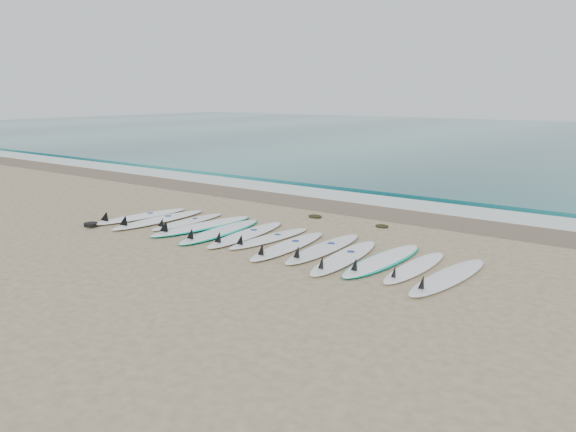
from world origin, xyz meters
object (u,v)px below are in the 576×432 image
Objects in this scene: surfboard_0 at (139,216)px; surfboard_6 at (268,238)px; leash_coil at (91,225)px; surfboard_12 at (447,277)px.

surfboard_6 is (3.99, 0.25, -0.01)m from surfboard_0.
surfboard_0 reaches higher than surfboard_6.
leash_coil is (-0.22, -1.24, -0.01)m from surfboard_0.
surfboard_12 is 5.81× the size of leash_coil.
surfboard_6 is at bearing -178.68° from surfboard_12.
surfboard_6 is at bearing 10.91° from surfboard_0.
surfboard_0 reaches higher than surfboard_12.
surfboard_0 is at bearing 80.15° from leash_coil.
leash_coil is (-8.29, -1.26, -0.01)m from surfboard_12.
surfboard_6 is 4.46m from leash_coil.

